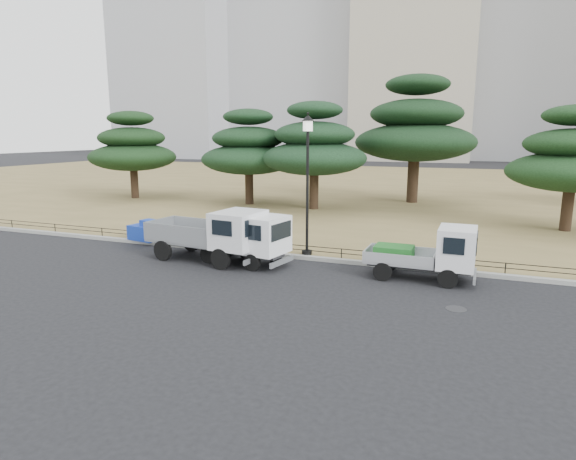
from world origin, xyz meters
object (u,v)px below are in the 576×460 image
at_px(truck_kei_front, 248,240).
at_px(street_lamp, 308,162).
at_px(tarp_pile, 147,231).
at_px(truck_large, 212,232).
at_px(truck_kei_rear, 429,253).

distance_m(truck_kei_front, street_lamp, 3.90).
relative_size(truck_kei_front, tarp_pile, 2.43).
height_order(street_lamp, tarp_pile, street_lamp).
bearing_deg(street_lamp, truck_kei_front, -136.55).
xyz_separation_m(truck_large, truck_kei_rear, (8.34, 0.45, -0.21)).
distance_m(truck_large, truck_kei_front, 1.57).
relative_size(truck_kei_front, truck_kei_rear, 1.06).
height_order(truck_kei_front, street_lamp, street_lamp).
bearing_deg(truck_large, tarp_pile, 164.95).
bearing_deg(truck_kei_rear, truck_large, -175.70).
relative_size(truck_kei_rear, tarp_pile, 2.29).
relative_size(truck_large, tarp_pile, 3.09).
relative_size(truck_kei_rear, street_lamp, 0.66).
distance_m(truck_kei_front, tarp_pile, 6.35).
bearing_deg(tarp_pile, truck_large, -21.90).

